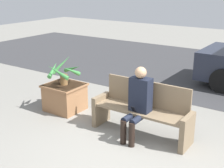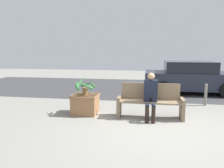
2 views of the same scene
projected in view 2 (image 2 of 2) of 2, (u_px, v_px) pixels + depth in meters
ground_plane at (158, 129)px, 5.26m from camera, size 30.00×30.00×0.00m
road_surface at (153, 88)px, 10.84m from camera, size 20.00×6.00×0.01m
bench at (150, 101)px, 6.10m from camera, size 1.82×0.48×0.95m
person_seated at (151, 94)px, 5.89m from camera, size 0.36×0.58×1.27m
planter_box at (85, 104)px, 6.47m from camera, size 0.76×0.72×0.57m
potted_plant at (85, 85)px, 6.39m from camera, size 0.65×0.65×0.58m
parked_car at (190, 77)px, 9.60m from camera, size 3.98×1.98×1.39m
bollard_post at (206, 94)px, 7.41m from camera, size 0.10×0.10×0.76m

